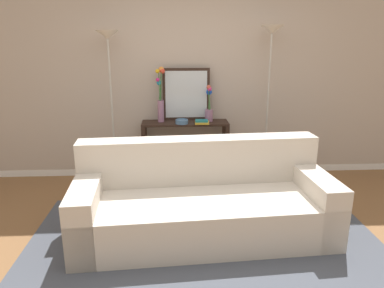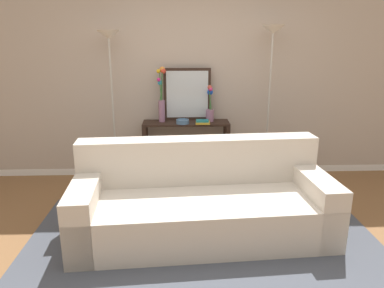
{
  "view_description": "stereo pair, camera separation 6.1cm",
  "coord_description": "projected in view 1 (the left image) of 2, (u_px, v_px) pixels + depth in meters",
  "views": [
    {
      "loc": [
        -0.25,
        -2.81,
        1.83
      ],
      "look_at": [
        -0.04,
        1.05,
        0.71
      ],
      "focal_mm": 34.04,
      "sensor_mm": 36.0,
      "label": 1
    },
    {
      "loc": [
        -0.19,
        -2.81,
        1.83
      ],
      "look_at": [
        -0.04,
        1.05,
        0.71
      ],
      "focal_mm": 34.04,
      "sensor_mm": 36.0,
      "label": 2
    }
  ],
  "objects": [
    {
      "name": "vase_short_flowers",
      "position": [
        209.0,
        107.0,
        4.7
      ],
      "size": [
        0.1,
        0.14,
        0.47
      ],
      "color": "gray",
      "rests_on": "console_table"
    },
    {
      "name": "floor_lamp_left",
      "position": [
        109.0,
        66.0,
        4.37
      ],
      "size": [
        0.28,
        0.28,
        1.93
      ],
      "color": "#B7B2A8",
      "rests_on": "ground"
    },
    {
      "name": "couch",
      "position": [
        203.0,
        203.0,
        3.51
      ],
      "size": [
        2.45,
        1.13,
        0.88
      ],
      "color": "beige",
      "rests_on": "ground"
    },
    {
      "name": "book_row_under_console",
      "position": [
        163.0,
        176.0,
        4.9
      ],
      "size": [
        0.3,
        0.17,
        0.13
      ],
      "color": "#B77F33",
      "rests_on": "ground"
    },
    {
      "name": "console_table",
      "position": [
        185.0,
        141.0,
        4.78
      ],
      "size": [
        1.12,
        0.33,
        0.8
      ],
      "color": "black",
      "rests_on": "ground"
    },
    {
      "name": "back_wall",
      "position": [
        190.0,
        67.0,
        4.81
      ],
      "size": [
        12.0,
        0.15,
        2.95
      ],
      "color": "white",
      "rests_on": "ground"
    },
    {
      "name": "fruit_bowl",
      "position": [
        182.0,
        121.0,
        4.61
      ],
      "size": [
        0.16,
        0.16,
        0.05
      ],
      "color": "#4C7093",
      "rests_on": "console_table"
    },
    {
      "name": "book_stack",
      "position": [
        202.0,
        122.0,
        4.61
      ],
      "size": [
        0.19,
        0.16,
        0.04
      ],
      "color": "gold",
      "rests_on": "console_table"
    },
    {
      "name": "area_rug",
      "position": [
        205.0,
        240.0,
        3.43
      ],
      "size": [
        3.28,
        1.9,
        0.01
      ],
      "color": "#474C56",
      "rests_on": "ground"
    },
    {
      "name": "floor_lamp_right",
      "position": [
        270.0,
        62.0,
        4.46
      ],
      "size": [
        0.28,
        0.28,
        1.99
      ],
      "color": "#B7B2A8",
      "rests_on": "ground"
    },
    {
      "name": "wall_mirror",
      "position": [
        186.0,
        94.0,
        4.74
      ],
      "size": [
        0.61,
        0.02,
        0.68
      ],
      "color": "black",
      "rests_on": "console_table"
    },
    {
      "name": "vase_tall_flowers",
      "position": [
        161.0,
        97.0,
        4.64
      ],
      "size": [
        0.12,
        0.1,
        0.7
      ],
      "color": "gray",
      "rests_on": "console_table"
    },
    {
      "name": "ground_plane",
      "position": [
        203.0,
        255.0,
        3.22
      ],
      "size": [
        16.0,
        16.0,
        0.02
      ],
      "primitive_type": "cube",
      "color": "brown"
    }
  ]
}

